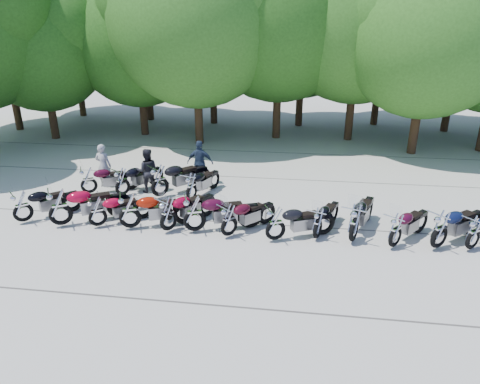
# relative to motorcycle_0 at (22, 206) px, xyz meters

# --- Properties ---
(ground) EXTENTS (90.00, 90.00, 0.00)m
(ground) POSITION_rel_motorcycle_0_xyz_m (7.06, -0.54, -0.62)
(ground) COLOR #A8A497
(ground) RESTS_ON ground
(tree_0) EXTENTS (7.50, 7.50, 9.21)m
(tree_0) POSITION_rel_motorcycle_0_xyz_m (-8.36, 12.44, 4.83)
(tree_0) COLOR #3A2614
(tree_0) RESTS_ON ground
(tree_1) EXTENTS (6.97, 6.97, 8.55)m
(tree_1) POSITION_rel_motorcycle_0_xyz_m (-4.98, 10.70, 4.44)
(tree_1) COLOR #3A2614
(tree_1) RESTS_ON ground
(tree_2) EXTENTS (7.31, 7.31, 8.97)m
(tree_2) POSITION_rel_motorcycle_0_xyz_m (-0.19, 12.30, 4.69)
(tree_2) COLOR #3A2614
(tree_2) RESTS_ON ground
(tree_3) EXTENTS (8.70, 8.70, 10.67)m
(tree_3) POSITION_rel_motorcycle_0_xyz_m (3.49, 10.70, 5.70)
(tree_3) COLOR #3A2614
(tree_3) RESTS_ON ground
(tree_4) EXTENTS (9.13, 9.13, 11.20)m
(tree_4) POSITION_rel_motorcycle_0_xyz_m (7.60, 12.55, 6.01)
(tree_4) COLOR #3A2614
(tree_4) RESTS_ON ground
(tree_5) EXTENTS (9.04, 9.04, 11.10)m
(tree_5) POSITION_rel_motorcycle_0_xyz_m (11.67, 12.66, 5.95)
(tree_5) COLOR #3A2614
(tree_5) RESTS_ON ground
(tree_6) EXTENTS (8.00, 8.00, 9.82)m
(tree_6) POSITION_rel_motorcycle_0_xyz_m (14.61, 10.28, 5.19)
(tree_6) COLOR #3A2614
(tree_6) RESTS_ON ground
(tree_9) EXTENTS (7.59, 7.59, 9.32)m
(tree_9) POSITION_rel_motorcycle_0_xyz_m (-6.47, 17.05, 4.90)
(tree_9) COLOR #3A2614
(tree_9) RESTS_ON ground
(tree_10) EXTENTS (7.78, 7.78, 9.55)m
(tree_10) POSITION_rel_motorcycle_0_xyz_m (-1.23, 16.43, 5.03)
(tree_10) COLOR #3A2614
(tree_10) RESTS_ON ground
(tree_11) EXTENTS (7.56, 7.56, 9.28)m
(tree_11) POSITION_rel_motorcycle_0_xyz_m (3.30, 15.89, 4.87)
(tree_11) COLOR #3A2614
(tree_11) RESTS_ON ground
(tree_12) EXTENTS (7.88, 7.88, 9.67)m
(tree_12) POSITION_rel_motorcycle_0_xyz_m (8.86, 15.93, 5.10)
(tree_12) COLOR #3A2614
(tree_12) RESTS_ON ground
(tree_13) EXTENTS (8.31, 8.31, 10.20)m
(tree_13) POSITION_rel_motorcycle_0_xyz_m (13.75, 16.94, 5.42)
(tree_13) COLOR #3A2614
(tree_13) RESTS_ON ground
(tree_14) EXTENTS (8.02, 8.02, 9.84)m
(tree_14) POSITION_rel_motorcycle_0_xyz_m (17.74, 15.55, 5.21)
(tree_14) COLOR #3A2614
(tree_14) RESTS_ON ground
(motorcycle_0) EXTENTS (2.03, 2.03, 1.24)m
(motorcycle_0) POSITION_rel_motorcycle_0_xyz_m (0.00, 0.00, 0.00)
(motorcycle_0) COLOR black
(motorcycle_0) RESTS_ON ground
(motorcycle_1) EXTENTS (2.59, 2.03, 1.45)m
(motorcycle_1) POSITION_rel_motorcycle_0_xyz_m (1.39, -0.10, 0.10)
(motorcycle_1) COLOR maroon
(motorcycle_1) RESTS_ON ground
(motorcycle_2) EXTENTS (2.04, 1.72, 1.17)m
(motorcycle_2) POSITION_rel_motorcycle_0_xyz_m (2.58, 0.01, -0.04)
(motorcycle_2) COLOR #9E0523
(motorcycle_2) RESTS_ON ground
(motorcycle_3) EXTENTS (2.51, 1.56, 1.36)m
(motorcycle_3) POSITION_rel_motorcycle_0_xyz_m (3.67, 0.01, 0.06)
(motorcycle_3) COLOR maroon
(motorcycle_3) RESTS_ON ground
(motorcycle_4) EXTENTS (1.89, 2.28, 1.30)m
(motorcycle_4) POSITION_rel_motorcycle_0_xyz_m (4.93, 0.01, 0.03)
(motorcycle_4) COLOR maroon
(motorcycle_4) RESTS_ON ground
(motorcycle_5) EXTENTS (2.58, 1.56, 1.40)m
(motorcycle_5) POSITION_rel_motorcycle_0_xyz_m (5.75, 0.06, 0.08)
(motorcycle_5) COLOR #35071B
(motorcycle_5) RESTS_ON ground
(motorcycle_6) EXTENTS (1.95, 2.03, 1.22)m
(motorcycle_6) POSITION_rel_motorcycle_0_xyz_m (6.87, -0.09, -0.01)
(motorcycle_6) COLOR #3C0816
(motorcycle_6) RESTS_ON ground
(motorcycle_7) EXTENTS (2.31, 1.55, 1.26)m
(motorcycle_7) POSITION_rel_motorcycle_0_xyz_m (8.29, -0.19, 0.01)
(motorcycle_7) COLOR black
(motorcycle_7) RESTS_ON ground
(motorcycle_8) EXTENTS (1.36, 2.11, 1.15)m
(motorcycle_8) POSITION_rel_motorcycle_0_xyz_m (9.55, 0.13, -0.05)
(motorcycle_8) COLOR black
(motorcycle_8) RESTS_ON ground
(motorcycle_9) EXTENTS (1.57, 2.54, 1.37)m
(motorcycle_9) POSITION_rel_motorcycle_0_xyz_m (10.61, 0.07, 0.07)
(motorcycle_9) COLOR black
(motorcycle_9) RESTS_ON ground
(motorcycle_10) EXTENTS (1.90, 2.08, 1.22)m
(motorcycle_10) POSITION_rel_motorcycle_0_xyz_m (11.77, -0.13, -0.01)
(motorcycle_10) COLOR #36071B
(motorcycle_10) RESTS_ON ground
(motorcycle_11) EXTENTS (2.34, 2.11, 1.37)m
(motorcycle_11) POSITION_rel_motorcycle_0_xyz_m (13.01, -0.05, 0.06)
(motorcycle_11) COLOR black
(motorcycle_11) RESTS_ON ground
(motorcycle_12) EXTENTS (2.05, 1.89, 1.21)m
(motorcycle_12) POSITION_rel_motorcycle_0_xyz_m (13.96, 0.02, -0.02)
(motorcycle_12) COLOR #0C1437
(motorcycle_12) RESTS_ON ground
(motorcycle_13) EXTENTS (2.22, 1.59, 1.22)m
(motorcycle_13) POSITION_rel_motorcycle_0_xyz_m (0.98, 2.69, -0.01)
(motorcycle_13) COLOR #350718
(motorcycle_13) RESTS_ON ground
(motorcycle_14) EXTENTS (1.76, 2.27, 1.27)m
(motorcycle_14) POSITION_rel_motorcycle_0_xyz_m (2.33, 2.67, 0.01)
(motorcycle_14) COLOR black
(motorcycle_14) RESTS_ON ground
(motorcycle_15) EXTENTS (2.32, 2.42, 1.45)m
(motorcycle_15) POSITION_rel_motorcycle_0_xyz_m (3.79, 2.73, 0.10)
(motorcycle_15) COLOR black
(motorcycle_15) RESTS_ON ground
(motorcycle_16) EXTENTS (1.39, 2.26, 1.23)m
(motorcycle_16) POSITION_rel_motorcycle_0_xyz_m (5.05, 2.52, -0.01)
(motorcycle_16) COLOR black
(motorcycle_16) RESTS_ON ground
(rider_0) EXTENTS (0.68, 0.47, 1.77)m
(rider_0) POSITION_rel_motorcycle_0_xyz_m (1.20, 3.61, 0.26)
(rider_0) COLOR #979799
(rider_0) RESTS_ON ground
(rider_1) EXTENTS (1.00, 0.87, 1.74)m
(rider_1) POSITION_rel_motorcycle_0_xyz_m (3.13, 3.28, 0.25)
(rider_1) COLOR black
(rider_1) RESTS_ON ground
(rider_2) EXTENTS (1.07, 0.45, 1.82)m
(rider_2) POSITION_rel_motorcycle_0_xyz_m (4.96, 4.42, 0.29)
(rider_2) COLOR #223047
(rider_2) RESTS_ON ground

